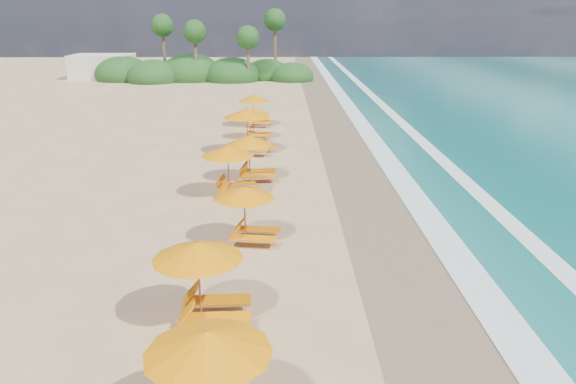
% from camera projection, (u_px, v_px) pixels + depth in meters
% --- Properties ---
extents(ground, '(160.00, 160.00, 0.00)m').
position_uv_depth(ground, '(288.00, 222.00, 20.78)').
color(ground, tan).
rests_on(ground, ground).
extents(wet_sand, '(4.00, 160.00, 0.01)m').
position_uv_depth(wet_sand, '(392.00, 221.00, 20.82)').
color(wet_sand, '#856D4F').
rests_on(wet_sand, ground).
extents(surf_foam, '(4.00, 160.00, 0.01)m').
position_uv_depth(surf_foam, '(461.00, 220.00, 20.85)').
color(surf_foam, white).
rests_on(surf_foam, ground).
extents(station_2, '(2.61, 2.42, 2.38)m').
position_uv_depth(station_2, '(220.00, 377.00, 9.85)').
color(station_2, olive).
rests_on(station_2, ground).
extents(station_3, '(2.59, 2.41, 2.33)m').
position_uv_depth(station_3, '(206.00, 277.00, 13.65)').
color(station_3, olive).
rests_on(station_3, ground).
extents(station_4, '(2.46, 2.33, 2.09)m').
position_uv_depth(station_4, '(249.00, 211.00, 18.55)').
color(station_4, olive).
rests_on(station_4, ground).
extents(station_5, '(2.86, 2.76, 2.32)m').
position_uv_depth(station_5, '(232.00, 167.00, 23.32)').
color(station_5, olive).
rests_on(station_5, ground).
extents(station_6, '(2.53, 2.37, 2.25)m').
position_uv_depth(station_6, '(253.00, 155.00, 25.50)').
color(station_6, olive).
rests_on(station_6, ground).
extents(station_7, '(3.36, 3.27, 2.65)m').
position_uv_depth(station_7, '(250.00, 128.00, 30.30)').
color(station_7, olive).
rests_on(station_7, ground).
extents(station_8, '(2.44, 2.33, 2.03)m').
position_uv_depth(station_8, '(256.00, 121.00, 34.06)').
color(station_8, olive).
rests_on(station_8, ground).
extents(station_9, '(2.82, 2.73, 2.27)m').
position_uv_depth(station_9, '(256.00, 108.00, 37.73)').
color(station_9, olive).
rests_on(station_9, ground).
extents(treeline, '(25.80, 8.80, 9.74)m').
position_uv_depth(treeline, '(199.00, 72.00, 63.53)').
color(treeline, '#163D14').
rests_on(treeline, ground).
extents(beach_building, '(7.00, 5.00, 2.80)m').
position_uv_depth(beach_building, '(103.00, 66.00, 65.63)').
color(beach_building, beige).
rests_on(beach_building, ground).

